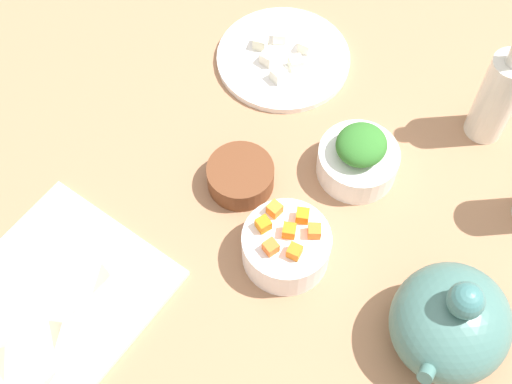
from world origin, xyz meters
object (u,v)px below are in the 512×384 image
object	(u,v)px
plate_tofu	(283,58)
bowl_small_side	(241,176)
teapot	(451,322)
bowl_greens	(357,162)
cutting_board	(53,301)
bottle_1	(499,95)
bowl_carrots	(286,247)

from	to	relation	value
plate_tofu	bowl_small_side	world-z (taller)	bowl_small_side
plate_tofu	teapot	world-z (taller)	teapot
bowl_greens	teapot	size ratio (longest dim) A/B	0.68
bowl_greens	teapot	distance (cm)	29.02
cutting_board	teapot	bearing A→B (deg)	115.99
teapot	cutting_board	bearing A→B (deg)	-64.01
bowl_greens	teapot	world-z (taller)	teapot
plate_tofu	bottle_1	distance (cm)	36.38
cutting_board	bottle_1	world-z (taller)	bottle_1
bowl_small_side	bottle_1	bearing A→B (deg)	135.99
plate_tofu	bowl_greens	bearing A→B (deg)	57.27
cutting_board	bowl_carrots	world-z (taller)	bowl_carrots
cutting_board	bowl_carrots	size ratio (longest dim) A/B	2.31
bowl_carrots	bowl_small_side	xyz separation A→B (cm)	(-7.18, -12.21, -0.94)
bowl_carrots	bottle_1	size ratio (longest dim) A/B	0.58
cutting_board	bowl_greens	distance (cm)	49.57
cutting_board	bowl_greens	world-z (taller)	bowl_greens
teapot	bowl_small_side	bearing A→B (deg)	-100.40
cutting_board	teapot	distance (cm)	54.65
bowl_greens	bowl_small_side	world-z (taller)	bowl_greens
cutting_board	plate_tofu	distance (cm)	55.70
bowl_greens	bowl_carrots	size ratio (longest dim) A/B	0.98
bowl_carrots	plate_tofu	bearing A→B (deg)	-149.28
plate_tofu	bowl_carrots	world-z (taller)	bowl_carrots
bottle_1	plate_tofu	bearing A→B (deg)	-82.88
bowl_carrots	teapot	bearing A→B (deg)	91.05
bowl_carrots	bowl_small_side	bearing A→B (deg)	-120.47
cutting_board	teapot	world-z (taller)	teapot
bowl_greens	plate_tofu	bearing A→B (deg)	-122.73
cutting_board	teapot	size ratio (longest dim) A/B	1.61
plate_tofu	bowl_small_side	distance (cm)	25.86
plate_tofu	bottle_1	size ratio (longest dim) A/B	1.04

